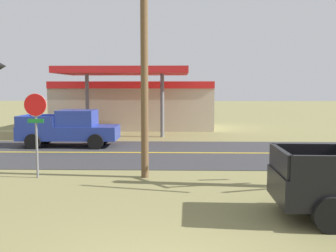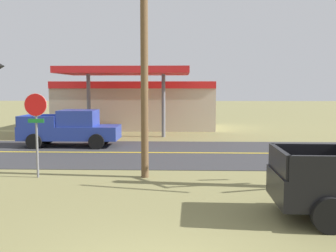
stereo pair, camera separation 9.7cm
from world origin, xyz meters
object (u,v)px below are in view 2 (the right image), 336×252
(utility_pole, at_px, (144,23))
(stop_sign, at_px, (36,120))
(gas_station, at_px, (136,103))
(pickup_blue_on_road, at_px, (72,129))

(utility_pole, bearing_deg, stop_sign, -177.52)
(gas_station, distance_m, pickup_blue_on_road, 10.24)
(gas_station, height_order, pickup_blue_on_road, gas_station)
(stop_sign, bearing_deg, pickup_blue_on_road, 96.54)
(utility_pole, relative_size, gas_station, 0.83)
(utility_pole, relative_size, pickup_blue_on_road, 1.92)
(stop_sign, bearing_deg, gas_station, 85.01)
(stop_sign, height_order, utility_pole, utility_pole)
(utility_pole, distance_m, pickup_blue_on_road, 9.54)
(pickup_blue_on_road, bearing_deg, utility_pole, -57.28)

